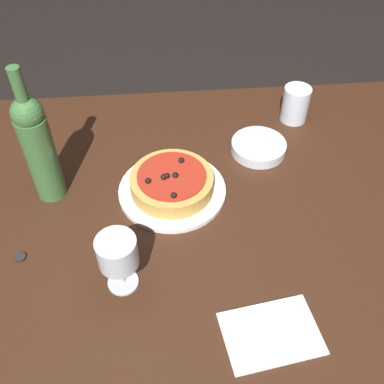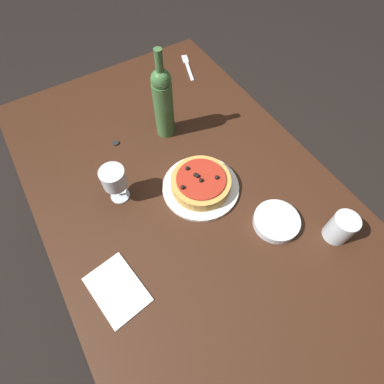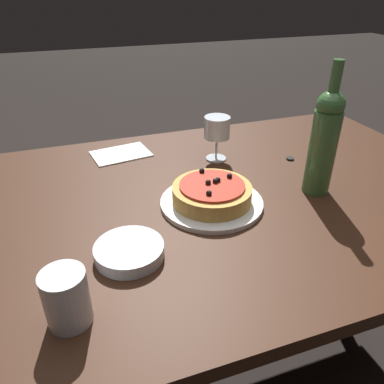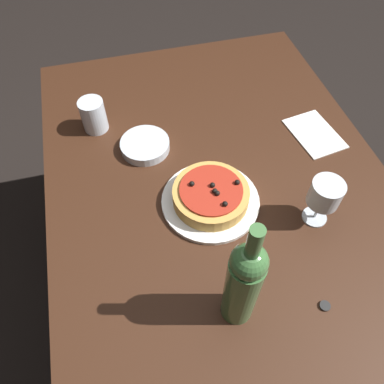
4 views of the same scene
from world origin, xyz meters
name	(u,v)px [view 1 (image 1 of 4)]	position (x,y,z in m)	size (l,w,h in m)	color
ground_plane	(173,344)	(0.00, 0.00, 0.00)	(14.00, 14.00, 0.00)	black
dining_table	(164,228)	(0.00, 0.00, 0.65)	(1.49, 0.94, 0.73)	#381E11
dinner_plate	(172,190)	(0.02, 0.05, 0.74)	(0.26, 0.26, 0.01)	white
pizza	(172,182)	(0.02, 0.05, 0.77)	(0.20, 0.20, 0.06)	gold
wine_glass	(118,254)	(-0.09, -0.20, 0.83)	(0.08, 0.08, 0.14)	silver
wine_bottle	(38,146)	(-0.26, 0.07, 0.88)	(0.07, 0.07, 0.34)	#3D6B38
water_cup	(295,104)	(0.39, 0.31, 0.78)	(0.07, 0.07, 0.10)	silver
side_bowl	(258,147)	(0.26, 0.18, 0.75)	(0.14, 0.14, 0.03)	silver
paper_napkin	(271,333)	(0.19, -0.33, 0.73)	(0.19, 0.15, 0.00)	white
bottle_cap	(20,257)	(-0.31, -0.12, 0.73)	(0.02, 0.02, 0.01)	black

